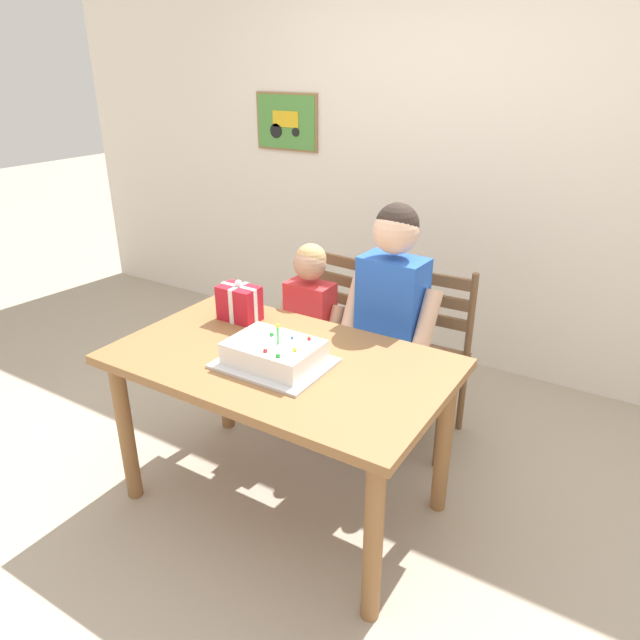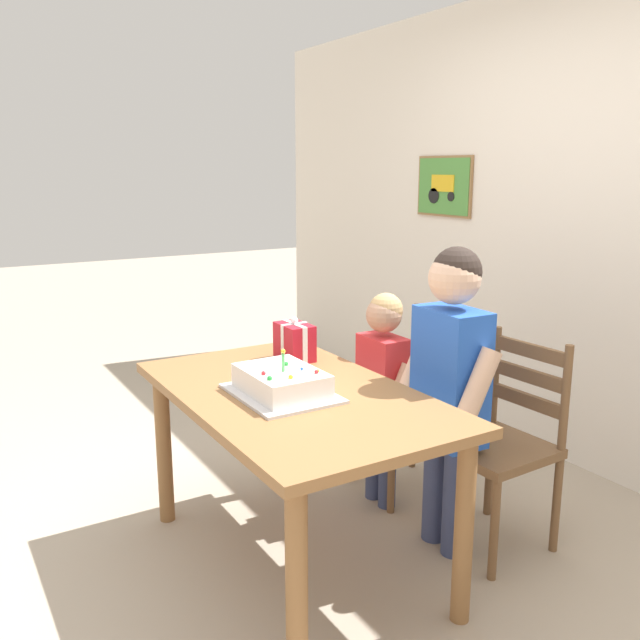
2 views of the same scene
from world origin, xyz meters
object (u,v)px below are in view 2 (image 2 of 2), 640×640
Objects in this scene: dining_table at (294,416)px; chair_left at (412,401)px; child_older at (450,371)px; child_younger at (382,379)px; birthday_cake at (281,383)px; chair_right at (502,442)px; gift_box_red_large at (295,342)px.

chair_left reaches higher than dining_table.
child_older reaches higher than child_younger.
dining_table is 0.67m from child_younger.
birthday_cake is 1.03m from chair_left.
dining_table is 0.17m from birthday_cake.
dining_table is at bearing -109.96° from chair_right.
child_younger is at bearing 179.93° from child_older.
child_younger reaches higher than birthday_cake.
dining_table is at bearing -29.52° from gift_box_red_large.
child_younger is at bearing 111.93° from dining_table.
chair_right is 0.41m from child_older.
birthday_cake is 0.71m from child_older.
child_older reaches higher than chair_left.
chair_right is at bearing 0.01° from chair_left.
birthday_cake is at bearing -34.90° from gift_box_red_large.
child_older is 0.49m from child_younger.
birthday_cake reaches higher than dining_table.
chair_left is (-0.32, 0.91, -0.34)m from birthday_cake.
child_younger is at bearing -157.61° from chair_right.
child_older is (0.20, 0.68, -0.01)m from birthday_cake.
dining_table is 1.54× the size of chair_right.
gift_box_red_large reaches higher than chair_right.
birthday_cake is 0.75m from child_younger.
dining_table is 1.34× the size of child_younger.
child_older is 1.25× the size of child_younger.
birthday_cake is (0.02, -0.06, 0.16)m from dining_table.
child_younger is at bearing 70.65° from gift_box_red_large.
child_older is at bearing -23.76° from chair_left.
child_older is at bearing 33.31° from gift_box_red_large.
child_younger reaches higher than chair_right.
dining_table is 6.97× the size of gift_box_red_large.
gift_box_red_large is 0.47m from child_younger.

